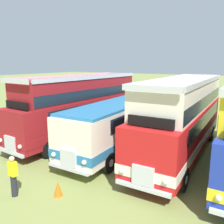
{
  "coord_description": "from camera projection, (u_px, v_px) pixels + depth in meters",
  "views": [
    {
      "loc": [
        -1.85,
        -13.05,
        5.35
      ],
      "look_at": [
        -9.87,
        -0.11,
        2.2
      ],
      "focal_mm": 38.09,
      "sensor_mm": 36.0,
      "label": 1
    }
  ],
  "objects": [
    {
      "name": "bus_first_in_row",
      "position": [
        81.0,
        105.0,
        17.1
      ],
      "size": [
        3.15,
        11.33,
        4.52
      ],
      "color": "maroon",
      "rests_on": "ground"
    },
    {
      "name": "bus_second_in_row",
      "position": [
        125.0,
        120.0,
        15.36
      ],
      "size": [
        2.83,
        11.17,
        2.99
      ],
      "color": "silver",
      "rests_on": "ground"
    },
    {
      "name": "bus_third_in_row",
      "position": [
        183.0,
        116.0,
        13.7
      ],
      "size": [
        2.83,
        11.39,
        4.52
      ],
      "color": "red",
      "rests_on": "ground"
    },
    {
      "name": "cone_mid_row",
      "position": [
        58.0,
        188.0,
        9.67
      ],
      "size": [
        0.36,
        0.36,
        0.67
      ],
      "primitive_type": "cone",
      "color": "orange",
      "rests_on": "ground"
    },
    {
      "name": "marshal_person",
      "position": [
        13.0,
        176.0,
        9.56
      ],
      "size": [
        0.36,
        0.24,
        1.73
      ],
      "color": "#23232D",
      "rests_on": "ground"
    }
  ]
}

